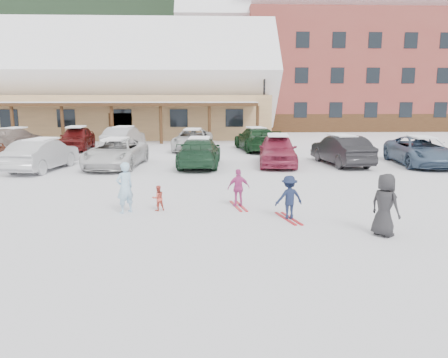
{
  "coord_description": "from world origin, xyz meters",
  "views": [
    {
      "loc": [
        -0.21,
        -11.89,
        3.42
      ],
      "look_at": [
        0.3,
        1.0,
        1.0
      ],
      "focal_mm": 35.0,
      "sensor_mm": 36.0,
      "label": 1
    }
  ],
  "objects_px": {
    "parked_car_6": "(421,151)",
    "lamp_post": "(264,99)",
    "day_lodge": "(107,91)",
    "parked_car_2": "(116,153)",
    "parked_car_8": "(77,138)",
    "parked_car_10": "(193,140)",
    "parked_car_3": "(199,152)",
    "adult_skier": "(125,188)",
    "parked_car_1": "(42,155)",
    "child_magenta": "(239,188)",
    "parked_car_4": "(278,150)",
    "child_navy": "(289,198)",
    "parked_car_5": "(341,150)",
    "parked_car_7": "(15,139)",
    "bystander_dark": "(385,205)",
    "parked_car_9": "(124,138)",
    "parked_car_11": "(256,139)",
    "toddler_red": "(158,198)",
    "alpine_hotel": "(336,50)"
  },
  "relations": [
    {
      "from": "parked_car_1",
      "to": "parked_car_3",
      "type": "relative_size",
      "value": 0.91
    },
    {
      "from": "day_lodge",
      "to": "lamp_post",
      "type": "xyz_separation_m",
      "value": [
        13.47,
        -4.05,
        -0.68
      ]
    },
    {
      "from": "adult_skier",
      "to": "parked_car_2",
      "type": "bearing_deg",
      "value": -118.85
    },
    {
      "from": "alpine_hotel",
      "to": "parked_car_7",
      "type": "height_order",
      "value": "alpine_hotel"
    },
    {
      "from": "child_navy",
      "to": "parked_car_3",
      "type": "distance_m",
      "value": 10.16
    },
    {
      "from": "bystander_dark",
      "to": "parked_car_4",
      "type": "bearing_deg",
      "value": -28.9
    },
    {
      "from": "alpine_hotel",
      "to": "parked_car_9",
      "type": "bearing_deg",
      "value": -133.81
    },
    {
      "from": "child_magenta",
      "to": "parked_car_4",
      "type": "relative_size",
      "value": 0.26
    },
    {
      "from": "parked_car_1",
      "to": "parked_car_5",
      "type": "distance_m",
      "value": 14.75
    },
    {
      "from": "parked_car_2",
      "to": "parked_car_3",
      "type": "xyz_separation_m",
      "value": [
        4.14,
        0.06,
        0.01
      ]
    },
    {
      "from": "parked_car_6",
      "to": "lamp_post",
      "type": "bearing_deg",
      "value": 118.7
    },
    {
      "from": "parked_car_5",
      "to": "parked_car_11",
      "type": "relative_size",
      "value": 0.89
    },
    {
      "from": "lamp_post",
      "to": "adult_skier",
      "type": "height_order",
      "value": "lamp_post"
    },
    {
      "from": "bystander_dark",
      "to": "parked_car_1",
      "type": "relative_size",
      "value": 0.35
    },
    {
      "from": "day_lodge",
      "to": "parked_car_2",
      "type": "distance_m",
      "value": 18.93
    },
    {
      "from": "parked_car_4",
      "to": "child_magenta",
      "type": "bearing_deg",
      "value": -100.42
    },
    {
      "from": "parked_car_8",
      "to": "parked_car_5",
      "type": "bearing_deg",
      "value": -27.86
    },
    {
      "from": "parked_car_9",
      "to": "parked_car_10",
      "type": "distance_m",
      "value": 4.61
    },
    {
      "from": "parked_car_3",
      "to": "parked_car_4",
      "type": "distance_m",
      "value": 3.97
    },
    {
      "from": "parked_car_9",
      "to": "parked_car_10",
      "type": "relative_size",
      "value": 0.92
    },
    {
      "from": "day_lodge",
      "to": "lamp_post",
      "type": "distance_m",
      "value": 14.08
    },
    {
      "from": "lamp_post",
      "to": "parked_car_2",
      "type": "height_order",
      "value": "lamp_post"
    },
    {
      "from": "toddler_red",
      "to": "bystander_dark",
      "type": "distance_m",
      "value": 6.52
    },
    {
      "from": "parked_car_5",
      "to": "parked_car_7",
      "type": "distance_m",
      "value": 21.02
    },
    {
      "from": "parked_car_8",
      "to": "parked_car_1",
      "type": "bearing_deg",
      "value": -88.04
    },
    {
      "from": "parked_car_2",
      "to": "parked_car_4",
      "type": "height_order",
      "value": "parked_car_4"
    },
    {
      "from": "parked_car_3",
      "to": "adult_skier",
      "type": "bearing_deg",
      "value": 80.36
    },
    {
      "from": "parked_car_6",
      "to": "day_lodge",
      "type": "bearing_deg",
      "value": 142.19
    },
    {
      "from": "parked_car_6",
      "to": "parked_car_3",
      "type": "bearing_deg",
      "value": -175.45
    },
    {
      "from": "lamp_post",
      "to": "parked_car_4",
      "type": "xyz_separation_m",
      "value": [
        -1.08,
        -13.88,
        -2.49
      ]
    },
    {
      "from": "alpine_hotel",
      "to": "child_magenta",
      "type": "bearing_deg",
      "value": -110.32
    },
    {
      "from": "parked_car_9",
      "to": "bystander_dark",
      "type": "bearing_deg",
      "value": 125.82
    },
    {
      "from": "parked_car_1",
      "to": "parked_car_3",
      "type": "distance_m",
      "value": 7.49
    },
    {
      "from": "parked_car_8",
      "to": "parked_car_4",
      "type": "bearing_deg",
      "value": -33.68
    },
    {
      "from": "bystander_dark",
      "to": "parked_car_3",
      "type": "xyz_separation_m",
      "value": [
        -4.78,
        11.41,
        -0.07
      ]
    },
    {
      "from": "bystander_dark",
      "to": "parked_car_10",
      "type": "relative_size",
      "value": 0.32
    },
    {
      "from": "child_magenta",
      "to": "parked_car_7",
      "type": "xyz_separation_m",
      "value": [
        -13.74,
        16.01,
        0.11
      ]
    },
    {
      "from": "day_lodge",
      "to": "parked_car_1",
      "type": "xyz_separation_m",
      "value": [
        0.98,
        -18.96,
        -3.2
      ]
    },
    {
      "from": "parked_car_2",
      "to": "parked_car_7",
      "type": "relative_size",
      "value": 1.03
    },
    {
      "from": "child_navy",
      "to": "parked_car_10",
      "type": "relative_size",
      "value": 0.25
    },
    {
      "from": "adult_skier",
      "to": "toddler_red",
      "type": "distance_m",
      "value": 1.05
    },
    {
      "from": "child_magenta",
      "to": "parked_car_7",
      "type": "bearing_deg",
      "value": -59.45
    },
    {
      "from": "parked_car_3",
      "to": "parked_car_8",
      "type": "bearing_deg",
      "value": -38.21
    },
    {
      "from": "parked_car_1",
      "to": "parked_car_4",
      "type": "bearing_deg",
      "value": -165.46
    },
    {
      "from": "day_lodge",
      "to": "parked_car_10",
      "type": "height_order",
      "value": "day_lodge"
    },
    {
      "from": "alpine_hotel",
      "to": "parked_car_11",
      "type": "distance_m",
      "value": 25.67
    },
    {
      "from": "parked_car_2",
      "to": "parked_car_8",
      "type": "xyz_separation_m",
      "value": [
        -4.04,
        7.36,
        0.06
      ]
    },
    {
      "from": "parked_car_8",
      "to": "parked_car_10",
      "type": "bearing_deg",
      "value": -7.36
    },
    {
      "from": "adult_skier",
      "to": "child_navy",
      "type": "relative_size",
      "value": 1.23
    },
    {
      "from": "parked_car_5",
      "to": "parked_car_6",
      "type": "relative_size",
      "value": 0.88
    }
  ]
}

